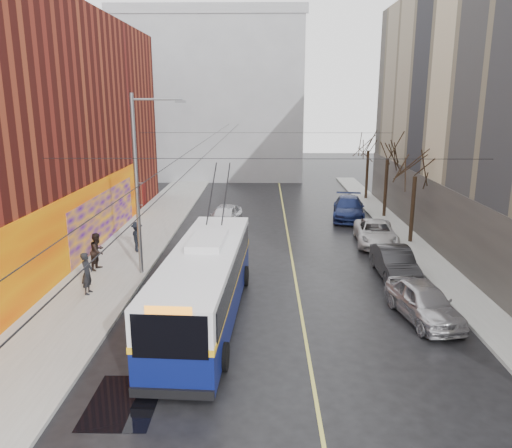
{
  "coord_description": "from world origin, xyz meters",
  "views": [
    {
      "loc": [
        -0.07,
        -13.91,
        8.69
      ],
      "look_at": [
        -0.46,
        9.52,
        2.83
      ],
      "focal_mm": 35.0,
      "sensor_mm": 36.0,
      "label": 1
    }
  ],
  "objects_px": {
    "parked_car_b": "(395,263)",
    "pedestrian_a": "(87,273)",
    "tree_near": "(416,164)",
    "tree_mid": "(388,148)",
    "trolleybus": "(205,283)",
    "pedestrian_c": "(137,237)",
    "parked_car_d": "(349,208)",
    "parked_car_c": "(376,233)",
    "parked_car_a": "(424,302)",
    "pedestrian_b": "(98,251)",
    "following_car": "(225,216)",
    "streetlight_pole": "(140,181)",
    "tree_far": "(369,142)"
  },
  "relations": [
    {
      "from": "parked_car_c",
      "to": "pedestrian_b",
      "type": "height_order",
      "value": "pedestrian_b"
    },
    {
      "from": "tree_near",
      "to": "parked_car_b",
      "type": "relative_size",
      "value": 1.41
    },
    {
      "from": "pedestrian_a",
      "to": "pedestrian_b",
      "type": "height_order",
      "value": "pedestrian_b"
    },
    {
      "from": "streetlight_pole",
      "to": "tree_mid",
      "type": "bearing_deg",
      "value": 40.65
    },
    {
      "from": "pedestrian_a",
      "to": "pedestrian_c",
      "type": "distance_m",
      "value": 6.47
    },
    {
      "from": "parked_car_a",
      "to": "parked_car_b",
      "type": "height_order",
      "value": "parked_car_a"
    },
    {
      "from": "streetlight_pole",
      "to": "parked_car_b",
      "type": "distance_m",
      "value": 13.28
    },
    {
      "from": "tree_mid",
      "to": "following_car",
      "type": "distance_m",
      "value": 13.0
    },
    {
      "from": "parked_car_a",
      "to": "trolleybus",
      "type": "bearing_deg",
      "value": 170.93
    },
    {
      "from": "streetlight_pole",
      "to": "pedestrian_a",
      "type": "distance_m",
      "value": 5.07
    },
    {
      "from": "pedestrian_a",
      "to": "tree_near",
      "type": "bearing_deg",
      "value": -62.19
    },
    {
      "from": "parked_car_b",
      "to": "pedestrian_b",
      "type": "distance_m",
      "value": 15.14
    },
    {
      "from": "tree_near",
      "to": "tree_mid",
      "type": "xyz_separation_m",
      "value": [
        0.0,
        7.0,
        0.28
      ]
    },
    {
      "from": "trolleybus",
      "to": "pedestrian_a",
      "type": "bearing_deg",
      "value": 160.63
    },
    {
      "from": "tree_near",
      "to": "parked_car_b",
      "type": "xyz_separation_m",
      "value": [
        -2.51,
        -6.03,
        -4.23
      ]
    },
    {
      "from": "parked_car_a",
      "to": "pedestrian_c",
      "type": "bearing_deg",
      "value": 138.04
    },
    {
      "from": "parked_car_c",
      "to": "pedestrian_c",
      "type": "bearing_deg",
      "value": -165.45
    },
    {
      "from": "pedestrian_a",
      "to": "tree_far",
      "type": "bearing_deg",
      "value": -36.38
    },
    {
      "from": "pedestrian_a",
      "to": "parked_car_a",
      "type": "bearing_deg",
      "value": -98.27
    },
    {
      "from": "parked_car_d",
      "to": "trolleybus",
      "type": "bearing_deg",
      "value": -107.45
    },
    {
      "from": "tree_near",
      "to": "parked_car_a",
      "type": "distance_m",
      "value": 12.1
    },
    {
      "from": "parked_car_a",
      "to": "pedestrian_c",
      "type": "relative_size",
      "value": 2.54
    },
    {
      "from": "pedestrian_a",
      "to": "pedestrian_c",
      "type": "relative_size",
      "value": 1.1
    },
    {
      "from": "trolleybus",
      "to": "pedestrian_b",
      "type": "distance_m",
      "value": 8.4
    },
    {
      "from": "parked_car_b",
      "to": "pedestrian_a",
      "type": "xyz_separation_m",
      "value": [
        -14.51,
        -2.84,
        0.37
      ]
    },
    {
      "from": "parked_car_d",
      "to": "following_car",
      "type": "bearing_deg",
      "value": -155.12
    },
    {
      "from": "tree_near",
      "to": "parked_car_a",
      "type": "xyz_separation_m",
      "value": [
        -2.6,
        -11.04,
        -4.21
      ]
    },
    {
      "from": "tree_far",
      "to": "pedestrian_a",
      "type": "relative_size",
      "value": 3.41
    },
    {
      "from": "parked_car_b",
      "to": "parked_car_c",
      "type": "xyz_separation_m",
      "value": [
        0.32,
        5.94,
        -0.04
      ]
    },
    {
      "from": "tree_mid",
      "to": "trolleybus",
      "type": "distance_m",
      "value": 21.79
    },
    {
      "from": "tree_near",
      "to": "pedestrian_b",
      "type": "bearing_deg",
      "value": -162.6
    },
    {
      "from": "pedestrian_b",
      "to": "pedestrian_c",
      "type": "relative_size",
      "value": 1.1
    },
    {
      "from": "parked_car_c",
      "to": "pedestrian_a",
      "type": "distance_m",
      "value": 17.24
    },
    {
      "from": "tree_far",
      "to": "pedestrian_b",
      "type": "bearing_deg",
      "value": -132.09
    },
    {
      "from": "trolleybus",
      "to": "pedestrian_a",
      "type": "height_order",
      "value": "trolleybus"
    },
    {
      "from": "parked_car_d",
      "to": "pedestrian_c",
      "type": "bearing_deg",
      "value": -137.79
    },
    {
      "from": "streetlight_pole",
      "to": "trolleybus",
      "type": "height_order",
      "value": "streetlight_pole"
    },
    {
      "from": "pedestrian_c",
      "to": "parked_car_b",
      "type": "bearing_deg",
      "value": -137.28
    },
    {
      "from": "tree_near",
      "to": "pedestrian_b",
      "type": "relative_size",
      "value": 3.31
    },
    {
      "from": "parked_car_c",
      "to": "streetlight_pole",
      "type": "bearing_deg",
      "value": -150.29
    },
    {
      "from": "pedestrian_c",
      "to": "parked_car_d",
      "type": "bearing_deg",
      "value": -89.05
    },
    {
      "from": "tree_mid",
      "to": "pedestrian_c",
      "type": "distance_m",
      "value": 19.35
    },
    {
      "from": "trolleybus",
      "to": "pedestrian_b",
      "type": "relative_size",
      "value": 6.23
    },
    {
      "from": "parked_car_c",
      "to": "tree_far",
      "type": "bearing_deg",
      "value": 86.39
    },
    {
      "from": "tree_near",
      "to": "trolleybus",
      "type": "distance_m",
      "value": 16.35
    },
    {
      "from": "parked_car_d",
      "to": "pedestrian_c",
      "type": "relative_size",
      "value": 3.15
    },
    {
      "from": "streetlight_pole",
      "to": "parked_car_c",
      "type": "distance_m",
      "value": 14.82
    },
    {
      "from": "parked_car_c",
      "to": "pedestrian_a",
      "type": "height_order",
      "value": "pedestrian_a"
    },
    {
      "from": "tree_near",
      "to": "tree_mid",
      "type": "distance_m",
      "value": 7.01
    },
    {
      "from": "tree_mid",
      "to": "pedestrian_c",
      "type": "relative_size",
      "value": 3.79
    }
  ]
}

